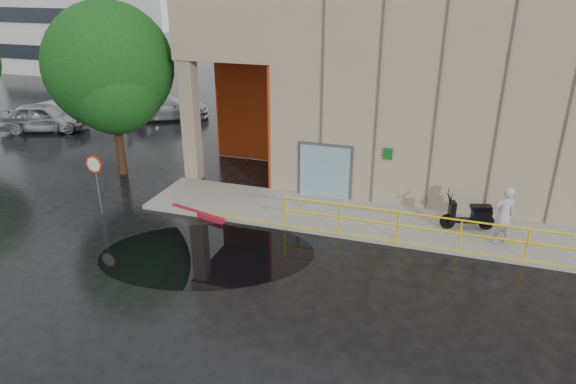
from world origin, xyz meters
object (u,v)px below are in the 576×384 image
car_c (166,107)px  car_a (44,117)px  stop_sign (95,171)px  scooter (470,207)px  red_curb (197,214)px  car_b (52,116)px  person (504,215)px  tree_near (111,72)px

car_c → car_a: bearing=101.6°
stop_sign → car_a: stop_sign is taller
car_a → car_c: 6.73m
scooter → stop_sign: size_ratio=0.82×
stop_sign → red_curb: bearing=38.7°
red_curb → car_c: 14.22m
scooter → car_c: 20.02m
stop_sign → car_a: size_ratio=0.49×
scooter → car_c: (-17.30, 10.08, -0.22)m
car_b → red_curb: bearing=-105.9°
car_c → person: bearing=-149.7°
scooter → car_a: 23.11m
person → car_c: person is taller
stop_sign → car_c: 13.49m
person → stop_sign: bearing=-19.7°
stop_sign → car_a: 12.81m
car_b → car_c: bearing=-39.7°
scooter → car_b: 23.41m
person → stop_sign: 13.75m
car_b → car_c: size_ratio=0.82×
scooter → car_c: size_ratio=0.37×
car_c → tree_near: size_ratio=0.70×
person → car_b: person is taller
red_curb → car_c: (-8.07, 11.70, 0.64)m
car_b → person: bearing=-91.6°
person → stop_sign: (-13.61, -1.85, 0.56)m
car_c → red_curb: bearing=-174.5°
person → tree_near: (-15.17, 1.82, 3.32)m
person → car_a: bearing=-42.8°
scooter → red_curb: (-9.23, -1.62, -0.86)m
stop_sign → car_a: bearing=163.2°
scooter → stop_sign: bearing=176.5°
scooter → car_a: (-22.40, 5.69, -0.16)m
car_c → scooter: bearing=-149.4°
red_curb → car_a: size_ratio=0.52×
person → red_curb: size_ratio=0.80×
car_c → tree_near: (3.12, -8.96, 3.70)m
car_a → scooter: bearing=-126.1°
stop_sign → person: bearing=31.1°
car_b → tree_near: 10.56m
car_c → tree_near: 10.18m
stop_sign → tree_near: 4.85m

